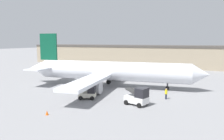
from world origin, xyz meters
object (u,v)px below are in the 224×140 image
at_px(belt_loader_truck, 138,97).
at_px(baggage_tug, 89,93).
at_px(safety_cone_near, 47,113).
at_px(airplane, 108,71).
at_px(ground_crew_worker, 166,93).

bearing_deg(belt_loader_truck, baggage_tug, -164.10).
bearing_deg(safety_cone_near, airplane, 92.14).
bearing_deg(belt_loader_truck, ground_crew_worker, 75.79).
distance_m(ground_crew_worker, baggage_tug, 11.56).
distance_m(ground_crew_worker, belt_loader_truck, 5.53).
distance_m(airplane, safety_cone_near, 17.85).
height_order(airplane, safety_cone_near, airplane).
bearing_deg(airplane, belt_loader_truck, -53.93).
xyz_separation_m(ground_crew_worker, belt_loader_truck, (-2.86, -4.73, 0.25)).
bearing_deg(ground_crew_worker, safety_cone_near, -109.61).
bearing_deg(baggage_tug, ground_crew_worker, 3.28).
distance_m(baggage_tug, belt_loader_truck, 7.76).
distance_m(airplane, baggage_tug, 9.58).
relative_size(baggage_tug, safety_cone_near, 5.26).
bearing_deg(ground_crew_worker, belt_loader_truck, -99.63).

